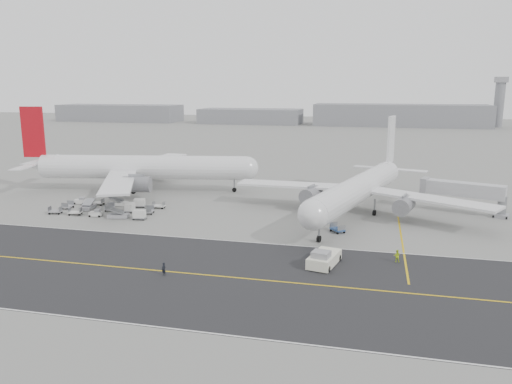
% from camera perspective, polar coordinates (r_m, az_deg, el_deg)
% --- Properties ---
extents(ground, '(700.00, 700.00, 0.00)m').
position_cam_1_polar(ground, '(87.85, -3.51, -5.11)').
color(ground, gray).
rests_on(ground, ground).
extents(taxiway, '(220.00, 59.00, 0.03)m').
position_cam_1_polar(taxiway, '(70.23, -3.83, -9.61)').
color(taxiway, '#262629').
rests_on(taxiway, ground).
extents(horizon_buildings, '(520.00, 28.00, 28.00)m').
position_cam_1_polar(horizon_buildings, '(341.29, 14.35, 7.35)').
color(horizon_buildings, gray).
rests_on(horizon_buildings, ground).
extents(control_tower, '(7.00, 7.00, 31.25)m').
position_cam_1_polar(control_tower, '(353.53, 26.04, 9.31)').
color(control_tower, gray).
rests_on(control_tower, ground).
extents(airliner_a, '(60.10, 58.96, 20.89)m').
position_cam_1_polar(airliner_a, '(127.65, -13.34, 2.77)').
color(airliner_a, white).
rests_on(airliner_a, ground).
extents(airliner_b, '(52.11, 53.24, 18.82)m').
position_cam_1_polar(airliner_b, '(103.91, 11.77, 0.44)').
color(airliner_b, white).
rests_on(airliner_b, ground).
extents(pushback_tug, '(4.73, 9.24, 2.60)m').
position_cam_1_polar(pushback_tug, '(74.45, 7.76, -7.54)').
color(pushback_tug, white).
rests_on(pushback_tug, ground).
extents(jet_bridge, '(17.39, 8.67, 6.57)m').
position_cam_1_polar(jet_bridge, '(111.63, 22.66, 0.11)').
color(jet_bridge, gray).
rests_on(jet_bridge, ground).
extents(gse_cluster, '(29.10, 20.79, 1.98)m').
position_cam_1_polar(gse_cluster, '(109.84, -16.52, -2.09)').
color(gse_cluster, '#9A9BA0').
rests_on(gse_cluster, ground).
extents(stray_dolly, '(3.00, 3.12, 1.65)m').
position_cam_1_polar(stray_dolly, '(91.38, 9.29, -4.57)').
color(stray_dolly, silver).
rests_on(stray_dolly, ground).
extents(ground_crew_a, '(0.81, 0.68, 1.91)m').
position_cam_1_polar(ground_crew_a, '(71.20, -10.49, -8.67)').
color(ground_crew_a, black).
rests_on(ground_crew_a, ground).
extents(ground_crew_b, '(0.95, 0.74, 1.93)m').
position_cam_1_polar(ground_crew_b, '(78.09, 15.80, -7.04)').
color(ground_crew_b, '#B6D719').
rests_on(ground_crew_b, ground).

